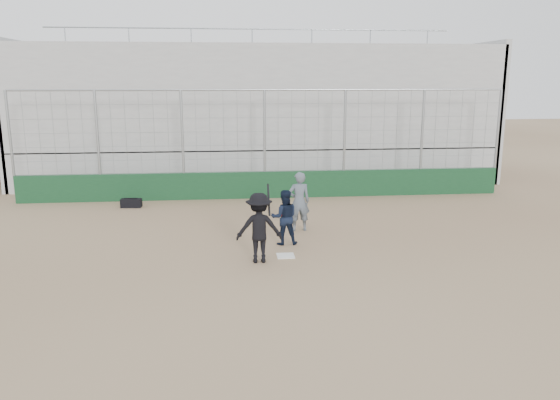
{
  "coord_description": "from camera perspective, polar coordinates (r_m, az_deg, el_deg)",
  "views": [
    {
      "loc": [
        -1.47,
        -13.09,
        4.4
      ],
      "look_at": [
        0.0,
        1.4,
        1.15
      ],
      "focal_mm": 35.0,
      "sensor_mm": 36.0,
      "label": 1
    }
  ],
  "objects": [
    {
      "name": "umpire",
      "position": [
        15.99,
        2.0,
        -0.47
      ],
      "size": [
        0.67,
        0.46,
        1.59
      ],
      "primitive_type": "imported",
      "rotation": [
        0.0,
        0.0,
        3.21
      ],
      "color": "#515C67",
      "rests_on": "ground"
    },
    {
      "name": "equipment_bag",
      "position": [
        19.72,
        -15.28,
        -0.31
      ],
      "size": [
        0.73,
        0.36,
        0.34
      ],
      "color": "black",
      "rests_on": "ground"
    },
    {
      "name": "backstop",
      "position": [
        20.43,
        -1.59,
        2.88
      ],
      "size": [
        18.1,
        0.25,
        4.04
      ],
      "color": "#11351C",
      "rests_on": "ground"
    },
    {
      "name": "batter_at_plate",
      "position": [
        13.25,
        -2.2,
        -2.91
      ],
      "size": [
        1.13,
        0.77,
        1.88
      ],
      "color": "black",
      "rests_on": "ground"
    },
    {
      "name": "catcher_crouched",
      "position": [
        14.7,
        0.45,
        -2.75
      ],
      "size": [
        0.73,
        0.57,
        1.04
      ],
      "color": "black",
      "rests_on": "ground"
    },
    {
      "name": "home_plate",
      "position": [
        13.88,
        0.59,
        -5.85
      ],
      "size": [
        0.44,
        0.44,
        0.02
      ],
      "primitive_type": "cube",
      "color": "white",
      "rests_on": "ground"
    },
    {
      "name": "bleachers",
      "position": [
        25.13,
        -2.47,
        9.2
      ],
      "size": [
        20.25,
        6.7,
        6.98
      ],
      "color": "#9E9E9E",
      "rests_on": "ground"
    },
    {
      "name": "ground",
      "position": [
        13.89,
        0.59,
        -5.89
      ],
      "size": [
        90.0,
        90.0,
        0.0
      ],
      "primitive_type": "plane",
      "color": "brown",
      "rests_on": "ground"
    }
  ]
}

